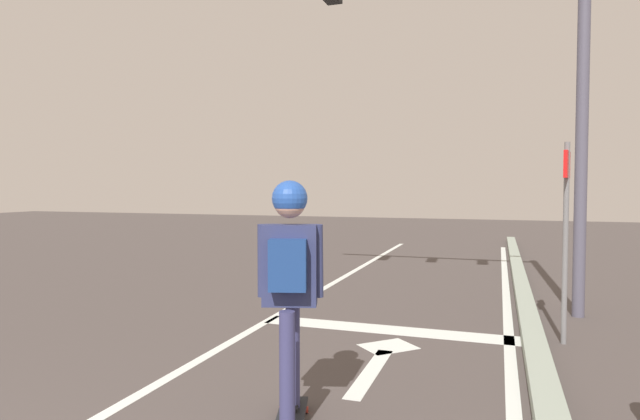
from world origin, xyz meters
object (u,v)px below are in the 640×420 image
(skateboard, at_px, (290,420))
(street_sign_post, at_px, (566,213))
(skater, at_px, (290,267))
(traffic_signal_mast, at_px, (477,22))

(skateboard, height_order, street_sign_post, street_sign_post)
(skater, distance_m, traffic_signal_mast, 5.37)
(skateboard, bearing_deg, traffic_signal_mast, 75.90)
(skateboard, relative_size, traffic_signal_mast, 0.15)
(street_sign_post, bearing_deg, traffic_signal_mast, 125.95)
(skater, bearing_deg, skateboard, 106.23)
(skater, bearing_deg, street_sign_post, 54.15)
(skateboard, bearing_deg, skater, -73.77)
(skater, xyz_separation_m, street_sign_post, (2.13, 2.94, 0.29))
(skateboard, height_order, skater, skater)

